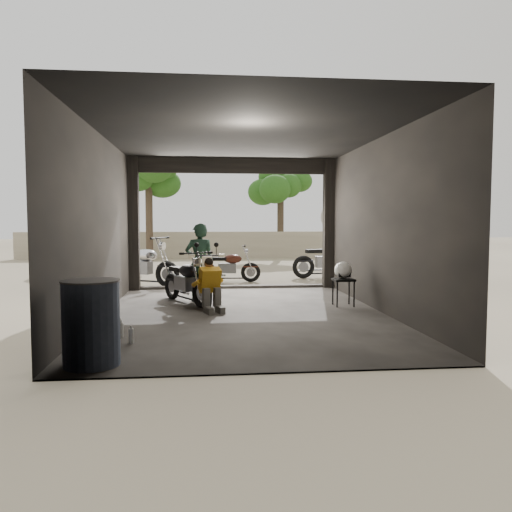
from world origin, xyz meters
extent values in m
plane|color=#7A6D56|center=(0.00, 0.00, 0.00)|extent=(80.00, 80.00, 0.00)
cube|color=#2D2B28|center=(0.00, 0.00, 0.01)|extent=(5.00, 7.00, 0.02)
plane|color=black|center=(0.00, 0.00, 3.20)|extent=(7.00, 7.00, 0.00)
cube|color=black|center=(0.00, -3.50, 1.60)|extent=(5.00, 0.02, 3.20)
cube|color=black|center=(-2.50, 0.00, 1.60)|extent=(0.02, 7.00, 3.20)
cube|color=black|center=(2.50, 0.00, 1.60)|extent=(0.02, 7.00, 3.20)
cube|color=black|center=(-2.38, 3.38, 1.60)|extent=(0.24, 0.24, 3.20)
cube|color=black|center=(2.38, 3.38, 1.60)|extent=(0.24, 0.24, 3.20)
cube|color=black|center=(0.00, 3.42, 3.02)|extent=(5.00, 0.16, 0.36)
cube|color=#2D2B28|center=(0.00, 3.50, 0.04)|extent=(5.00, 0.25, 0.08)
cube|color=gray|center=(0.00, 14.00, 0.60)|extent=(18.00, 0.30, 1.20)
cylinder|color=#382B1E|center=(-3.00, 12.50, 1.79)|extent=(0.30, 0.30, 3.58)
ellipsoid|color=#1E4C14|center=(-3.00, 12.50, 4.03)|extent=(2.20, 2.20, 3.14)
cylinder|color=#382B1E|center=(2.80, 14.00, 1.60)|extent=(0.30, 0.30, 3.20)
ellipsoid|color=#1E4C14|center=(2.80, 14.00, 3.60)|extent=(2.20, 2.20, 2.80)
imported|color=#172F24|center=(-0.80, 1.53, 0.82)|extent=(0.62, 0.43, 1.63)
cube|color=black|center=(2.00, 0.65, 0.53)|extent=(0.40, 0.40, 0.04)
cylinder|color=black|center=(1.83, 0.48, 0.27)|extent=(0.03, 0.03, 0.53)
cylinder|color=black|center=(2.17, 0.48, 0.27)|extent=(0.03, 0.03, 0.53)
cylinder|color=black|center=(1.83, 0.81, 0.27)|extent=(0.03, 0.03, 0.53)
cylinder|color=black|center=(2.17, 0.81, 0.27)|extent=(0.03, 0.03, 0.53)
ellipsoid|color=white|center=(2.01, 0.71, 0.72)|extent=(0.42, 0.43, 0.33)
cylinder|color=#425270|center=(-2.00, -3.00, 0.50)|extent=(0.79, 0.79, 1.00)
cylinder|color=black|center=(2.73, 4.21, 0.98)|extent=(0.08, 0.08, 1.97)
cylinder|color=white|center=(2.73, 4.19, 1.79)|extent=(0.72, 0.03, 0.72)
camera|label=1|loc=(-0.70, -8.81, 1.68)|focal=35.00mm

